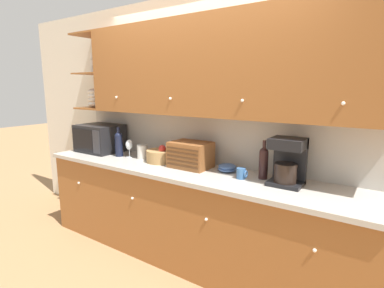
{
  "coord_description": "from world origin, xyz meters",
  "views": [
    {
      "loc": [
        1.59,
        -2.57,
        1.69
      ],
      "look_at": [
        0.0,
        -0.22,
        1.15
      ],
      "focal_mm": 28.0,
      "sensor_mm": 36.0,
      "label": 1
    }
  ],
  "objects_px": {
    "microwave": "(100,138)",
    "bread_box": "(191,155)",
    "coffee_maker": "(288,161)",
    "wine_glass": "(129,145)",
    "fruit_basket": "(161,156)",
    "mug": "(241,173)",
    "storage_canister": "(142,152)",
    "second_wine_bottle": "(119,143)",
    "wine_bottle": "(264,162)",
    "bowl_stack_on_counter": "(227,168)"
  },
  "relations": [
    {
      "from": "second_wine_bottle",
      "to": "bread_box",
      "type": "height_order",
      "value": "second_wine_bottle"
    },
    {
      "from": "bowl_stack_on_counter",
      "to": "mug",
      "type": "relative_size",
      "value": 1.93
    },
    {
      "from": "storage_canister",
      "to": "fruit_basket",
      "type": "xyz_separation_m",
      "value": [
        0.26,
        0.01,
        -0.01
      ]
    },
    {
      "from": "bread_box",
      "to": "storage_canister",
      "type": "bearing_deg",
      "value": -179.69
    },
    {
      "from": "wine_glass",
      "to": "wine_bottle",
      "type": "xyz_separation_m",
      "value": [
        1.52,
        0.07,
        0.01
      ]
    },
    {
      "from": "storage_canister",
      "to": "mug",
      "type": "height_order",
      "value": "storage_canister"
    },
    {
      "from": "wine_glass",
      "to": "coffee_maker",
      "type": "relative_size",
      "value": 0.53
    },
    {
      "from": "wine_glass",
      "to": "wine_bottle",
      "type": "bearing_deg",
      "value": 2.74
    },
    {
      "from": "wine_glass",
      "to": "storage_canister",
      "type": "relative_size",
      "value": 1.28
    },
    {
      "from": "mug",
      "to": "wine_bottle",
      "type": "distance_m",
      "value": 0.21
    },
    {
      "from": "second_wine_bottle",
      "to": "wine_glass",
      "type": "bearing_deg",
      "value": 11.44
    },
    {
      "from": "microwave",
      "to": "coffee_maker",
      "type": "distance_m",
      "value": 2.26
    },
    {
      "from": "storage_canister",
      "to": "fruit_basket",
      "type": "bearing_deg",
      "value": 1.18
    },
    {
      "from": "mug",
      "to": "coffee_maker",
      "type": "height_order",
      "value": "coffee_maker"
    },
    {
      "from": "storage_canister",
      "to": "coffee_maker",
      "type": "xyz_separation_m",
      "value": [
        1.56,
        0.01,
        0.11
      ]
    },
    {
      "from": "wine_glass",
      "to": "mug",
      "type": "height_order",
      "value": "wine_glass"
    },
    {
      "from": "wine_glass",
      "to": "bowl_stack_on_counter",
      "type": "bearing_deg",
      "value": 5.04
    },
    {
      "from": "second_wine_bottle",
      "to": "bread_box",
      "type": "xyz_separation_m",
      "value": [
        0.94,
        0.06,
        -0.03
      ]
    },
    {
      "from": "wine_glass",
      "to": "bowl_stack_on_counter",
      "type": "height_order",
      "value": "wine_glass"
    },
    {
      "from": "wine_bottle",
      "to": "coffee_maker",
      "type": "height_order",
      "value": "coffee_maker"
    },
    {
      "from": "microwave",
      "to": "wine_glass",
      "type": "relative_size",
      "value": 2.57
    },
    {
      "from": "bowl_stack_on_counter",
      "to": "coffee_maker",
      "type": "distance_m",
      "value": 0.59
    },
    {
      "from": "wine_glass",
      "to": "bread_box",
      "type": "bearing_deg",
      "value": 2.36
    },
    {
      "from": "fruit_basket",
      "to": "bread_box",
      "type": "distance_m",
      "value": 0.38
    },
    {
      "from": "second_wine_bottle",
      "to": "mug",
      "type": "distance_m",
      "value": 1.51
    },
    {
      "from": "microwave",
      "to": "mug",
      "type": "xyz_separation_m",
      "value": [
        1.89,
        -0.06,
        -0.12
      ]
    },
    {
      "from": "fruit_basket",
      "to": "bowl_stack_on_counter",
      "type": "height_order",
      "value": "fruit_basket"
    },
    {
      "from": "wine_bottle",
      "to": "wine_glass",
      "type": "bearing_deg",
      "value": -177.26
    },
    {
      "from": "fruit_basket",
      "to": "storage_canister",
      "type": "bearing_deg",
      "value": -178.82
    },
    {
      "from": "second_wine_bottle",
      "to": "mug",
      "type": "xyz_separation_m",
      "value": [
        1.5,
        -0.01,
        -0.1
      ]
    },
    {
      "from": "storage_canister",
      "to": "mug",
      "type": "relative_size",
      "value": 1.69
    },
    {
      "from": "storage_canister",
      "to": "bowl_stack_on_counter",
      "type": "distance_m",
      "value": 1.0
    },
    {
      "from": "bowl_stack_on_counter",
      "to": "bread_box",
      "type": "bearing_deg",
      "value": -169.03
    },
    {
      "from": "microwave",
      "to": "bowl_stack_on_counter",
      "type": "xyz_separation_m",
      "value": [
        1.69,
        0.07,
        -0.13
      ]
    },
    {
      "from": "microwave",
      "to": "bread_box",
      "type": "distance_m",
      "value": 1.33
    },
    {
      "from": "wine_bottle",
      "to": "bread_box",
      "type": "bearing_deg",
      "value": -176.84
    },
    {
      "from": "storage_canister",
      "to": "wine_bottle",
      "type": "distance_m",
      "value": 1.35
    },
    {
      "from": "mug",
      "to": "storage_canister",
      "type": "bearing_deg",
      "value": 176.97
    },
    {
      "from": "microwave",
      "to": "bread_box",
      "type": "height_order",
      "value": "microwave"
    },
    {
      "from": "microwave",
      "to": "coffee_maker",
      "type": "bearing_deg",
      "value": 0.19
    },
    {
      "from": "coffee_maker",
      "to": "mug",
      "type": "bearing_deg",
      "value": -169.13
    },
    {
      "from": "bread_box",
      "to": "coffee_maker",
      "type": "distance_m",
      "value": 0.93
    },
    {
      "from": "fruit_basket",
      "to": "bread_box",
      "type": "xyz_separation_m",
      "value": [
        0.38,
        -0.0,
        0.06
      ]
    },
    {
      "from": "wine_bottle",
      "to": "coffee_maker",
      "type": "xyz_separation_m",
      "value": [
        0.21,
        -0.04,
        0.04
      ]
    },
    {
      "from": "coffee_maker",
      "to": "bowl_stack_on_counter",
      "type": "bearing_deg",
      "value": 173.29
    },
    {
      "from": "bowl_stack_on_counter",
      "to": "coffee_maker",
      "type": "relative_size",
      "value": 0.47
    },
    {
      "from": "storage_canister",
      "to": "bread_box",
      "type": "relative_size",
      "value": 0.41
    },
    {
      "from": "fruit_basket",
      "to": "mug",
      "type": "relative_size",
      "value": 3.22
    },
    {
      "from": "wine_glass",
      "to": "bread_box",
      "type": "xyz_separation_m",
      "value": [
        0.81,
        0.03,
        -0.01
      ]
    },
    {
      "from": "wine_glass",
      "to": "bowl_stack_on_counter",
      "type": "relative_size",
      "value": 1.12
    }
  ]
}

